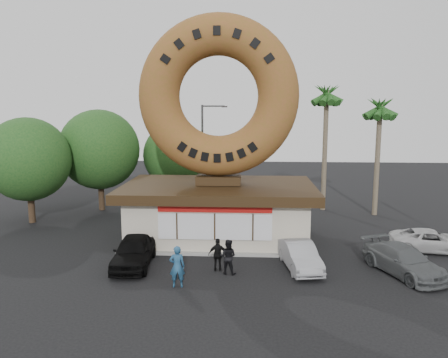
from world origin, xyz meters
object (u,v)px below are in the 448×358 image
Objects in this scene: giant_donut at (218,96)px; car_grey at (403,260)px; person_center at (228,257)px; person_right at (218,255)px; car_silver at (300,256)px; street_lamp at (204,149)px; car_white at (432,241)px; donut_shop at (219,209)px; car_black at (134,251)px; person_left at (177,266)px.

car_grey is (9.02, -5.26, -7.72)m from giant_donut.
person_center is 1.04× the size of person_right.
car_silver is (4.27, -4.80, -7.74)m from giant_donut.
street_lamp is 1.87× the size of car_white.
street_lamp is (-1.86, 10.02, 2.72)m from donut_shop.
donut_shop is at bearing 128.29° from car_grey.
car_white is at bearing -146.52° from person_center.
car_black is at bearing 4.18° from person_center.
car_grey is at bearing -5.20° from car_black.
donut_shop is 10.50m from car_grey.
person_left is 6.14m from car_silver.
car_grey reaches higher than car_silver.
street_lamp is 1.84× the size of car_black.
car_grey is at bearing -54.51° from street_lamp.
donut_shop is at bearing -88.59° from person_right.
donut_shop is 6.30m from car_black.
street_lamp reaches higher than car_white.
street_lamp reaches higher than person_left.
car_white is at bearing 7.74° from car_black.
person_right is (2.18, -15.32, -3.69)m from street_lamp.
person_left reaches higher than person_center.
car_silver is (8.14, 0.09, -0.10)m from car_black.
person_center is 8.22m from car_grey.
giant_donut is 10.89m from street_lamp.
person_center reaches higher than person_right.
donut_shop is 5.41m from person_right.
person_right is at bearing 178.58° from car_silver.
car_black is 8.14m from car_silver.
person_center reaches higher than car_grey.
car_grey is 4.41m from car_white.
donut_shop reaches higher than person_center.
giant_donut reaches higher than street_lamp.
street_lamp is 4.33× the size of person_left.
giant_donut is at bearing 90.00° from donut_shop.
car_white is (10.90, 3.90, -0.24)m from person_center.
car_white is at bearing -40.94° from street_lamp.
giant_donut is 10.06m from car_silver.
car_white is (11.39, 3.55, -0.20)m from person_right.
street_lamp is 4.82× the size of person_center.
giant_donut reaches higher than car_grey.
giant_donut reaches higher than car_white.
car_grey is at bearing -176.95° from person_left.
street_lamp is 15.91m from person_right.
car_black is at bearing 171.58° from car_silver.
donut_shop is at bearing -108.44° from person_left.
donut_shop is at bearing -67.98° from person_center.
donut_shop is 6.51m from car_silver.
person_right is 8.70m from car_grey.
giant_donut is 12.99m from car_grey.
person_left is 2.70m from person_center.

